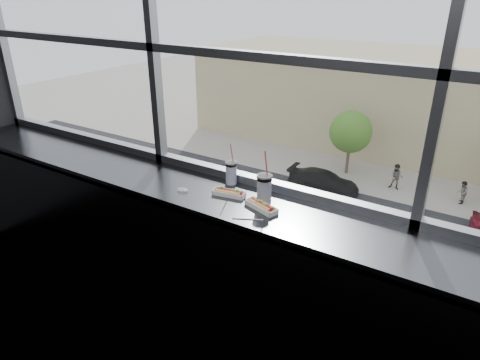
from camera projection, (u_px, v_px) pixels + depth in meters
The scene contains 20 objects.
wall_back_lower at pixel (266, 253), 3.27m from camera, with size 6.00×6.00×0.00m, color black.
window_glass at pixel (276, 6), 2.56m from camera, with size 6.00×6.00×0.00m, color silver.
window_mullions at pixel (274, 6), 2.54m from camera, with size 6.00×0.08×2.40m, color gray, non-canonical shape.
counter at pixel (248, 207), 2.84m from camera, with size 6.00×0.55×0.06m, color #4A4D51.
counter_fascia at pixel (228, 291), 2.86m from camera, with size 6.00×0.04×1.04m, color #4A4D51.
hotdog_tray_left at pixel (229, 193), 2.92m from camera, with size 0.24×0.11×0.06m.
hotdog_tray_right at pixel (261, 206), 2.74m from camera, with size 0.25×0.15×0.06m.
soda_cup_left at pixel (231, 172), 3.07m from camera, with size 0.09×0.09×0.32m.
soda_cup_right at pixel (264, 188), 2.78m from camera, with size 0.10×0.10×0.38m.
loose_straw at pixel (248, 219), 2.62m from camera, with size 0.01×0.01×0.19m, color white.
wrapper at pixel (183, 190), 2.99m from camera, with size 0.09×0.07×0.02m, color silver.
street_asphalt at pixel (438, 254), 23.43m from camera, with size 80.00×10.00×0.06m, color black.
far_sidewalk at pixel (459, 198), 29.58m from camera, with size 80.00×6.00×0.04m, color gray.
car_far_a at pixel (324, 178), 30.18m from camera, with size 5.87×2.45×1.96m, color black.
car_near_a at pixel (210, 206), 25.94m from camera, with size 6.90×2.88×2.30m, color gray.
car_near_b at pixel (280, 229), 23.65m from camera, with size 6.48×2.70×2.16m, color #353334.
car_near_c at pixel (400, 269), 20.54m from camera, with size 5.74×2.39×1.91m, color maroon.
pedestrian_a at pixel (397, 174), 30.41m from camera, with size 1.01×0.76×2.27m, color #66605B.
pedestrian_b at pixel (463, 190), 28.46m from camera, with size 0.85×0.64×1.91m, color #66605B.
tree_left at pixel (351, 132), 32.12m from camera, with size 3.21×3.21×5.01m.
Camera 1 is at (1.29, -0.93, 2.41)m, focal length 32.00 mm.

